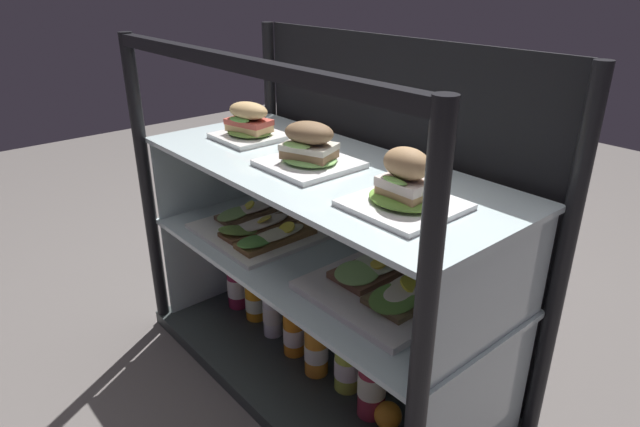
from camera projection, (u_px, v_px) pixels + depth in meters
ground_plane at (320, 375)px, 1.62m from camera, size 6.00×6.00×0.02m
case_base_deck at (320, 367)px, 1.61m from camera, size 1.10×0.51×0.04m
case_frame at (352, 203)px, 1.48m from camera, size 1.10×0.51×0.94m
riser_lower_tier at (320, 314)px, 1.54m from camera, size 1.03×0.43×0.33m
shelf_lower_glass at (320, 260)px, 1.47m from camera, size 1.05×0.45×0.01m
riser_upper_tier at (320, 216)px, 1.41m from camera, size 1.03×0.43×0.25m
shelf_upper_glass at (320, 168)px, 1.36m from camera, size 1.05×0.45×0.01m
plated_roll_sandwich_right_of_center at (249, 125)px, 1.56m from camera, size 0.18×0.18×0.11m
plated_roll_sandwich_mid_left at (309, 150)px, 1.33m from camera, size 0.21×0.21×0.11m
plated_roll_sandwich_center at (405, 188)px, 1.10m from camera, size 0.21×0.21×0.13m
open_sandwich_tray_near_left_corner at (261, 226)px, 1.60m from camera, size 0.34×0.34×0.06m
open_sandwich_tray_mid_left at (390, 284)px, 1.30m from camera, size 0.34×0.34×0.07m
juice_bottle_back_right at (237, 280)px, 1.83m from camera, size 0.07×0.07×0.24m
juice_bottle_back_left at (255, 297)px, 1.78m from camera, size 0.07×0.07×0.20m
juice_bottle_front_middle at (272, 310)px, 1.69m from camera, size 0.06×0.06×0.21m
juice_bottle_near_post at (294, 326)px, 1.61m from camera, size 0.06×0.06×0.24m
juice_bottle_front_fourth at (316, 347)px, 1.53m from camera, size 0.07×0.07×0.22m
juice_bottle_front_left_end at (348, 363)px, 1.47m from camera, size 0.07×0.07×0.20m
juice_bottle_back_center at (372, 381)px, 1.38m from camera, size 0.07×0.07×0.25m
orange_fruit_beside_bottles at (388, 415)px, 1.36m from camera, size 0.07×0.07×0.07m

